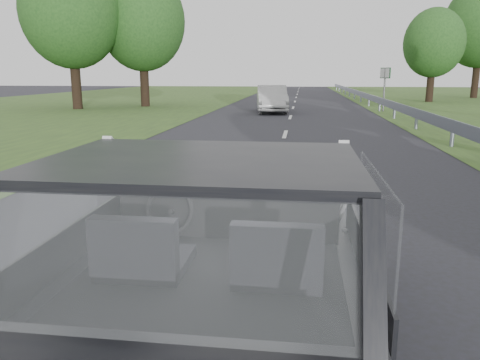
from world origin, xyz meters
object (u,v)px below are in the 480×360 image
(other_car, at_px, (272,99))
(highway_sign, at_px, (384,90))
(subject_car, at_px, (217,257))
(cat, at_px, (270,182))

(other_car, height_order, highway_sign, highway_sign)
(other_car, xyz_separation_m, highway_sign, (5.58, 1.15, 0.42))
(subject_car, bearing_deg, highway_sign, 78.20)
(highway_sign, bearing_deg, other_car, 168.56)
(subject_car, relative_size, other_car, 0.99)
(cat, bearing_deg, highway_sign, 86.62)
(cat, height_order, other_car, other_car)
(subject_car, height_order, highway_sign, highway_sign)
(subject_car, relative_size, cat, 6.59)
(cat, distance_m, highway_sign, 21.76)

